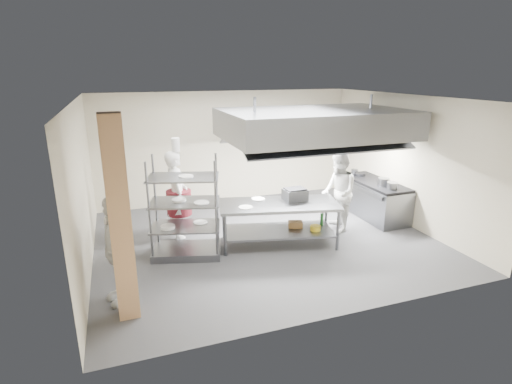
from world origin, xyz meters
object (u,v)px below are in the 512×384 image
object	(u,v)px
pass_rack	(185,208)
stockpot	(383,182)
island	(279,224)
chef_plating	(117,250)
chef_head	(177,194)
griddle	(295,195)
chef_line	(338,192)
cooking_range	(373,200)

from	to	relation	value
pass_rack	stockpot	bearing A→B (deg)	18.96
island	chef_plating	distance (m)	3.42
chef_head	stockpot	bearing A→B (deg)	-96.72
island	chef_plating	bearing A→B (deg)	-147.05
chef_plating	island	bearing A→B (deg)	94.80
chef_plating	griddle	distance (m)	3.80
island	griddle	bearing A→B (deg)	27.08
pass_rack	griddle	bearing A→B (deg)	14.65
chef_head	chef_line	xyz separation A→B (m)	(3.46, -0.87, -0.05)
pass_rack	chef_head	xyz separation A→B (m)	(-0.00, 1.01, -0.03)
chef_head	stockpot	world-z (taller)	chef_head
cooking_range	chef_line	size ratio (longest dim) A/B	1.11
griddle	stockpot	world-z (taller)	griddle
island	chef_plating	xyz separation A→B (m)	(-3.18, -1.16, 0.42)
pass_rack	chef_plating	bearing A→B (deg)	-119.04
pass_rack	chef_line	size ratio (longest dim) A/B	1.10
cooking_range	chef_head	world-z (taller)	chef_head
pass_rack	stockpot	distance (m)	4.76
chef_head	griddle	distance (m)	2.54
cooking_range	chef_line	world-z (taller)	chef_line
cooking_range	stockpot	bearing A→B (deg)	-97.69
pass_rack	chef_plating	world-z (taller)	pass_rack
griddle	stockpot	xyz separation A→B (m)	(2.45, 0.32, -0.03)
pass_rack	cooking_range	xyz separation A→B (m)	(4.81, 0.67, -0.57)
chef_line	chef_plating	world-z (taller)	chef_line
stockpot	griddle	bearing A→B (deg)	-172.55
chef_head	chef_plating	distance (m)	2.64
cooking_range	chef_plating	xyz separation A→B (m)	(-6.08, -1.96, 0.46)
pass_rack	stockpot	world-z (taller)	pass_rack
pass_rack	chef_head	bearing A→B (deg)	105.56
griddle	island	bearing A→B (deg)	-168.44
island	chef_line	xyz separation A→B (m)	(1.55, 0.27, 0.45)
cooking_range	stockpot	distance (m)	0.69
chef_line	stockpot	xyz separation A→B (m)	(1.29, 0.14, 0.09)
island	chef_line	bearing A→B (deg)	23.02
cooking_range	griddle	xyz separation A→B (m)	(-2.50, -0.70, 0.60)
cooking_range	chef_head	bearing A→B (deg)	175.87
island	chef_head	distance (m)	2.29
island	griddle	size ratio (longest dim) A/B	5.25
chef_head	chef_line	distance (m)	3.57
cooking_range	chef_head	size ratio (longest dim) A/B	1.05
chef_plating	griddle	xyz separation A→B (m)	(3.58, 1.26, 0.14)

